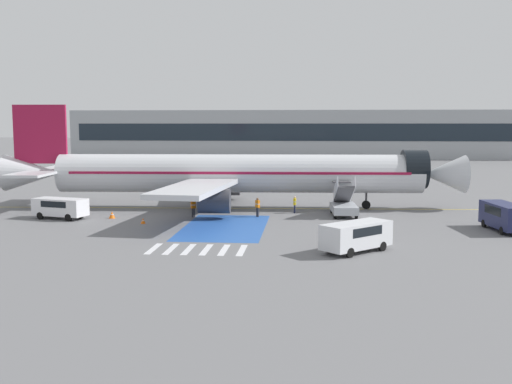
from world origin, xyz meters
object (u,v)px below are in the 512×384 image
(service_van_2, at_px, (356,234))
(terminal_building, at_px, (303,134))
(airliner, at_px, (233,174))
(ground_crew_1, at_px, (258,206))
(boarding_stairs_forward, at_px, (344,205))
(service_van_0, at_px, (504,215))
(traffic_cone_1, at_px, (112,215))
(service_van_1, at_px, (60,206))
(fuel_tanker, at_px, (196,172))
(ground_crew_2, at_px, (193,207))
(traffic_cone_0, at_px, (143,221))
(ground_crew_0, at_px, (295,203))

(service_van_2, height_order, terminal_building, terminal_building)
(airliner, bearing_deg, terminal_building, 173.34)
(service_van_2, xyz_separation_m, ground_crew_1, (-7.69, 14.38, -0.18))
(boarding_stairs_forward, distance_m, service_van_0, 13.88)
(boarding_stairs_forward, bearing_deg, traffic_cone_1, -173.73)
(service_van_2, bearing_deg, service_van_1, -158.99)
(fuel_tanker, bearing_deg, ground_crew_1, 24.00)
(ground_crew_1, distance_m, traffic_cone_1, 13.03)
(terminal_building, bearing_deg, ground_crew_2, -95.39)
(service_van_1, bearing_deg, traffic_cone_0, 91.64)
(airliner, height_order, service_van_1, airliner)
(service_van_1, xyz_separation_m, terminal_building, (20.59, 97.79, 4.72))
(ground_crew_0, relative_size, ground_crew_2, 0.98)
(fuel_tanker, xyz_separation_m, service_van_2, (18.63, -42.72, -0.57))
(service_van_1, bearing_deg, ground_crew_2, 114.66)
(ground_crew_2, height_order, traffic_cone_0, ground_crew_2)
(service_van_0, distance_m, ground_crew_2, 26.09)
(terminal_building, bearing_deg, ground_crew_0, -89.98)
(ground_crew_2, bearing_deg, traffic_cone_0, 16.88)
(ground_crew_2, height_order, traffic_cone_1, ground_crew_2)
(boarding_stairs_forward, distance_m, service_van_2, 15.72)
(ground_crew_2, bearing_deg, service_van_0, 138.83)
(service_van_1, relative_size, ground_crew_2, 3.11)
(service_van_0, height_order, service_van_1, service_van_0)
(fuel_tanker, xyz_separation_m, service_van_0, (30.81, -33.87, -0.46))
(service_van_1, relative_size, traffic_cone_1, 8.11)
(boarding_stairs_forward, bearing_deg, service_van_1, -173.77)
(airliner, xyz_separation_m, boarding_stairs_forward, (10.65, -3.93, -2.50))
(ground_crew_2, height_order, terminal_building, terminal_building)
(service_van_0, distance_m, terminal_building, 102.14)
(ground_crew_2, distance_m, traffic_cone_1, 7.25)
(ground_crew_0, bearing_deg, service_van_0, -109.93)
(service_van_2, relative_size, ground_crew_0, 3.12)
(traffic_cone_1, bearing_deg, service_van_2, -31.14)
(ground_crew_0, xyz_separation_m, traffic_cone_1, (-16.17, -4.50, -0.61))
(airliner, relative_size, service_van_2, 9.09)
(airliner, height_order, service_van_0, airliner)
(traffic_cone_1, xyz_separation_m, terminal_building, (16.14, 97.10, 5.51))
(service_van_1, bearing_deg, fuel_tanker, -176.65)
(service_van_1, xyz_separation_m, ground_crew_2, (11.55, 1.97, -0.17))
(ground_crew_2, bearing_deg, ground_crew_0, 169.12)
(traffic_cone_0, bearing_deg, fuel_tanker, 92.81)
(service_van_1, height_order, traffic_cone_0, service_van_1)
(boarding_stairs_forward, height_order, terminal_building, terminal_building)
(service_van_0, relative_size, traffic_cone_0, 11.79)
(service_van_2, bearing_deg, ground_crew_2, -179.38)
(fuel_tanker, xyz_separation_m, ground_crew_0, (14.24, -25.79, -0.83))
(boarding_stairs_forward, relative_size, terminal_building, 0.05)
(airliner, relative_size, terminal_building, 0.40)
(traffic_cone_1, relative_size, terminal_building, 0.01)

